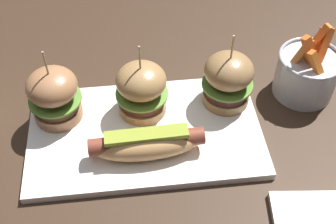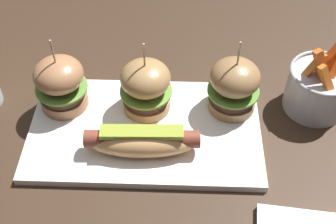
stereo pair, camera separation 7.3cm
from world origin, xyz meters
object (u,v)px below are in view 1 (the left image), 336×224
object	(u,v)px
slider_center	(143,89)
slider_right	(228,79)
hot_dog	(146,143)
slider_left	(54,95)
platter_main	(145,133)
fries_bucket	(307,73)

from	to	relation	value
slider_center	slider_right	xyz separation A→B (m)	(0.15, 0.01, 0.00)
hot_dog	slider_left	bearing A→B (deg)	145.60
platter_main	slider_right	xyz separation A→B (m)	(0.15, 0.05, 0.06)
slider_left	fries_bucket	bearing A→B (deg)	3.06
platter_main	slider_right	bearing A→B (deg)	20.06
platter_main	fries_bucket	distance (m)	0.31
hot_dog	slider_left	xyz separation A→B (m)	(-0.14, 0.10, 0.02)
slider_left	slider_center	bearing A→B (deg)	-0.81
platter_main	slider_left	xyz separation A→B (m)	(-0.15, 0.05, 0.06)
platter_main	fries_bucket	bearing A→B (deg)	13.90
slider_right	fries_bucket	size ratio (longest dim) A/B	1.03
platter_main	fries_bucket	world-z (taller)	fries_bucket
slider_right	fries_bucket	bearing A→B (deg)	7.48
hot_dog	slider_center	world-z (taller)	slider_center
platter_main	slider_left	bearing A→B (deg)	160.90
hot_dog	slider_center	size ratio (longest dim) A/B	1.30
slider_center	slider_right	world-z (taller)	slider_right
slider_left	slider_center	xyz separation A→B (m)	(0.15, -0.00, -0.00)
hot_dog	fries_bucket	bearing A→B (deg)	22.21
slider_center	slider_left	bearing A→B (deg)	179.19
slider_right	platter_main	bearing A→B (deg)	-159.94
platter_main	hot_dog	distance (m)	0.06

